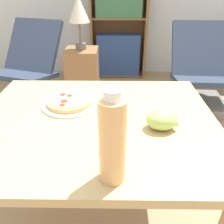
{
  "coord_description": "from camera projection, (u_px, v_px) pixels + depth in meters",
  "views": [
    {
      "loc": [
        0.02,
        -0.97,
        1.28
      ],
      "look_at": [
        0.01,
        -0.14,
        0.81
      ],
      "focal_mm": 38.0,
      "sensor_mm": 36.0,
      "label": 1
    }
  ],
  "objects": [
    {
      "name": "ground_plane",
      "position": [
        111.0,
        214.0,
        1.48
      ],
      "size": [
        14.0,
        14.0,
        0.0
      ],
      "primitive_type": "plane",
      "color": "#9E7F5B"
    },
    {
      "name": "dining_table",
      "position": [
        96.0,
        139.0,
        1.08
      ],
      "size": [
        1.05,
        0.87,
        0.75
      ],
      "color": "tan",
      "rests_on": "ground_plane"
    },
    {
      "name": "pizza_on_plate",
      "position": [
        70.0,
        102.0,
        1.13
      ],
      "size": [
        0.27,
        0.27,
        0.04
      ],
      "color": "white",
      "rests_on": "dining_table"
    },
    {
      "name": "grape_bunch",
      "position": [
        162.0,
        120.0,
        0.94
      ],
      "size": [
        0.13,
        0.1,
        0.08
      ],
      "color": "#A8CC66",
      "rests_on": "dining_table"
    },
    {
      "name": "drink_bottle",
      "position": [
        112.0,
        141.0,
        0.66
      ],
      "size": [
        0.08,
        0.08,
        0.29
      ],
      "color": "#EFB270",
      "rests_on": "dining_table"
    },
    {
      "name": "lounge_chair_near",
      "position": [
        29.0,
        77.0,
        2.73
      ],
      "size": [
        0.8,
        0.91,
        0.88
      ],
      "rotation": [
        0.0,
        0.0,
        -0.32
      ],
      "color": "slate",
      "rests_on": "ground_plane"
    },
    {
      "name": "lounge_chair_far",
      "position": [
        200.0,
        82.0,
        2.6
      ],
      "size": [
        0.66,
        0.79,
        0.88
      ],
      "rotation": [
        0.0,
        0.0,
        -0.06
      ],
      "color": "slate",
      "rests_on": "ground_plane"
    },
    {
      "name": "bookshelf",
      "position": [
        119.0,
        23.0,
        3.24
      ],
      "size": [
        0.78,
        0.29,
        1.63
      ],
      "color": "brown",
      "rests_on": "ground_plane"
    },
    {
      "name": "side_table",
      "position": [
        83.0,
        78.0,
        2.62
      ],
      "size": [
        0.34,
        0.34,
        0.64
      ],
      "color": "brown",
      "rests_on": "ground_plane"
    },
    {
      "name": "table_lamp",
      "position": [
        79.0,
        12.0,
        2.29
      ],
      "size": [
        0.21,
        0.21,
        0.51
      ],
      "color": "#665B51",
      "rests_on": "side_table"
    }
  ]
}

